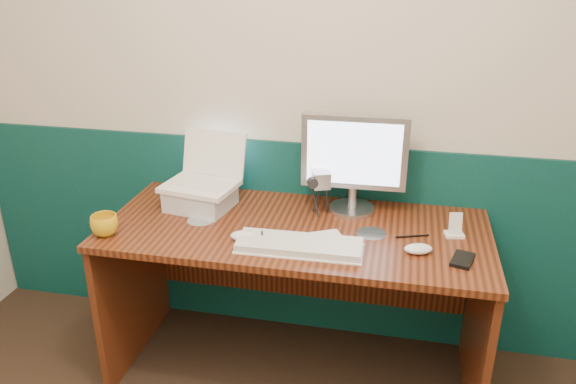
% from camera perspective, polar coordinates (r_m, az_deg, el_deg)
% --- Properties ---
extents(back_wall, '(3.50, 0.04, 2.50)m').
position_cam_1_polar(back_wall, '(2.52, 2.89, 10.38)').
color(back_wall, beige).
rests_on(back_wall, ground).
extents(wainscot, '(3.48, 0.02, 1.00)m').
position_cam_1_polar(wainscot, '(2.77, 2.55, -4.98)').
color(wainscot, '#07312A').
rests_on(wainscot, ground).
extents(desk, '(1.60, 0.70, 0.75)m').
position_cam_1_polar(desk, '(2.54, 0.72, -11.15)').
color(desk, '#37160A').
rests_on(desk, ground).
extents(laptop_riser, '(0.30, 0.27, 0.09)m').
position_cam_1_polar(laptop_riser, '(2.54, -8.87, -0.60)').
color(laptop_riser, '#B8BDC3').
rests_on(laptop_riser, desk).
extents(laptop, '(0.34, 0.28, 0.26)m').
position_cam_1_polar(laptop, '(2.47, -9.12, 3.11)').
color(laptop, white).
rests_on(laptop, laptop_riser).
extents(monitor, '(0.45, 0.14, 0.45)m').
position_cam_1_polar(monitor, '(2.43, 6.73, 2.96)').
color(monitor, '#AFAFB4').
rests_on(monitor, desk).
extents(keyboard, '(0.48, 0.17, 0.03)m').
position_cam_1_polar(keyboard, '(2.17, 1.17, -5.50)').
color(keyboard, silver).
rests_on(keyboard, desk).
extents(mouse_right, '(0.12, 0.09, 0.04)m').
position_cam_1_polar(mouse_right, '(2.20, 13.10, -5.64)').
color(mouse_right, silver).
rests_on(mouse_right, desk).
extents(mouse_left, '(0.13, 0.08, 0.04)m').
position_cam_1_polar(mouse_left, '(2.24, -4.40, -4.48)').
color(mouse_left, silver).
rests_on(mouse_left, desk).
extents(mug, '(0.14, 0.14, 0.09)m').
position_cam_1_polar(mug, '(2.38, -18.15, -3.22)').
color(mug, gold).
rests_on(mug, desk).
extents(camcorder, '(0.14, 0.16, 0.21)m').
position_cam_1_polar(camcorder, '(2.43, 3.27, 0.10)').
color(camcorder, '#ABAAAF').
rests_on(camcorder, desk).
extents(cd_spindle, '(0.13, 0.13, 0.03)m').
position_cam_1_polar(cd_spindle, '(2.22, -2.64, -4.85)').
color(cd_spindle, silver).
rests_on(cd_spindle, desk).
extents(cd_loose_a, '(0.12, 0.12, 0.00)m').
position_cam_1_polar(cd_loose_a, '(2.43, -8.84, -2.86)').
color(cd_loose_a, '#B1BBC2').
rests_on(cd_loose_a, desk).
extents(cd_loose_b, '(0.12, 0.12, 0.00)m').
position_cam_1_polar(cd_loose_b, '(2.32, 8.47, -4.18)').
color(cd_loose_b, '#B2B9C3').
rests_on(cd_loose_b, desk).
extents(pen, '(0.13, 0.05, 0.01)m').
position_cam_1_polar(pen, '(2.32, 12.51, -4.40)').
color(pen, black).
rests_on(pen, desk).
extents(papers, '(0.17, 0.15, 0.00)m').
position_cam_1_polar(papers, '(2.27, 3.69, -4.52)').
color(papers, silver).
rests_on(papers, desk).
extents(dock, '(0.08, 0.07, 0.01)m').
position_cam_1_polar(dock, '(2.37, 16.51, -4.16)').
color(dock, white).
rests_on(dock, desk).
extents(music_player, '(0.05, 0.03, 0.09)m').
position_cam_1_polar(music_player, '(2.35, 16.65, -3.06)').
color(music_player, white).
rests_on(music_player, dock).
extents(pda, '(0.10, 0.14, 0.01)m').
position_cam_1_polar(pda, '(2.19, 17.31, -6.58)').
color(pda, black).
rests_on(pda, desk).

